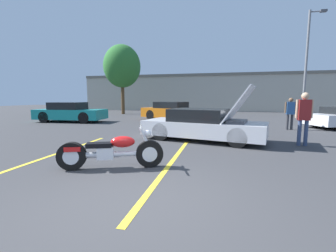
% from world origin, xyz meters
% --- Properties ---
extents(ground_plane, '(80.00, 80.00, 0.00)m').
position_xyz_m(ground_plane, '(0.00, 0.00, 0.00)').
color(ground_plane, '#38383A').
extents(parking_stripe_foreground, '(0.12, 5.58, 0.01)m').
position_xyz_m(parking_stripe_foreground, '(-3.35, 2.07, 0.00)').
color(parking_stripe_foreground, yellow).
rests_on(parking_stripe_foreground, ground).
extents(parking_stripe_middle, '(0.12, 5.58, 0.01)m').
position_xyz_m(parking_stripe_middle, '(0.05, 2.07, 0.00)').
color(parking_stripe_middle, yellow).
rests_on(parking_stripe_middle, ground).
extents(far_building, '(32.00, 4.20, 4.40)m').
position_xyz_m(far_building, '(0.00, 25.63, 2.34)').
color(far_building, '#B2AD9E').
rests_on(far_building, ground).
extents(light_pole, '(1.21, 0.28, 8.16)m').
position_xyz_m(light_pole, '(7.65, 16.72, 4.47)').
color(light_pole, slate).
rests_on(light_pole, ground).
extents(tree_background, '(3.53, 3.53, 6.62)m').
position_xyz_m(tree_background, '(-8.12, 17.42, 4.58)').
color(tree_background, brown).
rests_on(tree_background, ground).
extents(motorcycle, '(2.25, 1.07, 0.95)m').
position_xyz_m(motorcycle, '(-1.18, 1.46, 0.39)').
color(motorcycle, black).
rests_on(motorcycle, ground).
extents(show_car_hood_open, '(4.76, 2.70, 2.02)m').
position_xyz_m(show_car_hood_open, '(0.59, 5.38, 0.58)').
color(show_car_hood_open, silver).
rests_on(show_car_hood_open, ground).
extents(parked_car_mid_row, '(4.89, 3.33, 1.30)m').
position_xyz_m(parked_car_mid_row, '(-2.12, 12.57, 0.63)').
color(parked_car_mid_row, orange).
rests_on(parked_car_mid_row, ground).
extents(parked_car_left_row, '(4.57, 2.08, 1.30)m').
position_xyz_m(parked_car_left_row, '(-8.49, 9.92, 0.62)').
color(parked_car_left_row, teal).
rests_on(parked_car_left_row, ground).
extents(spectator_near_motorcycle, '(0.52, 0.21, 1.60)m').
position_xyz_m(spectator_near_motorcycle, '(4.60, 9.19, 0.94)').
color(spectator_near_motorcycle, '#333338').
rests_on(spectator_near_motorcycle, ground).
extents(spectator_by_show_car, '(0.52, 0.23, 1.77)m').
position_xyz_m(spectator_by_show_car, '(3.89, 5.14, 1.06)').
color(spectator_by_show_car, '#38476B').
rests_on(spectator_by_show_car, ground).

